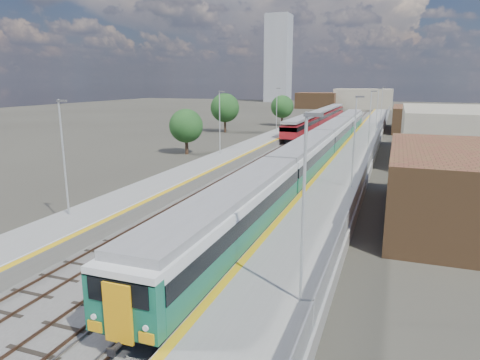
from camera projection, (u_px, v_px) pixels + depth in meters
The scene contains 12 objects.
ground at pixel (325, 148), 63.55m from camera, with size 320.00×320.00×0.00m, color #47443A.
ballast_bed at pixel (313, 144), 66.58m from camera, with size 10.50×155.00×0.06m, color #565451.
tracks at pixel (318, 143), 67.90m from camera, with size 8.96×160.00×0.17m.
platform_right at pixel (363, 143), 63.96m from camera, with size 4.70×155.00×8.52m.
platform_left at pixel (271, 139), 68.73m from camera, with size 4.30×155.00×8.52m.
buildings at pixel (314, 78), 148.30m from camera, with size 72.00×185.50×40.00m.
green_train at pixel (322, 143), 51.76m from camera, with size 2.95×82.12×3.25m.
red_train at pixel (320, 118), 90.36m from camera, with size 2.80×56.84×3.54m.
tree_a at pixel (186, 126), 56.81m from camera, with size 4.49×4.49×6.08m.
tree_b at pixel (225, 108), 81.42m from camera, with size 5.49×5.49×7.43m.
tree_c at pixel (282, 107), 93.18m from camera, with size 4.94×4.94×6.69m.
tree_d at pixel (475, 124), 63.81m from camera, with size 3.97×3.97×5.37m.
Camera 1 is at (9.67, -13.53, 9.60)m, focal length 32.00 mm.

